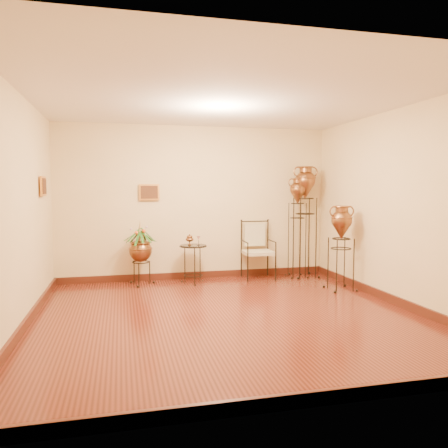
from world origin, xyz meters
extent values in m
plane|color=maroon|center=(0.00, 0.00, 0.00)|extent=(5.00, 5.00, 0.00)
cube|color=#4A1D11|center=(0.00, 2.48, 0.06)|extent=(5.00, 0.04, 0.12)
cube|color=#4A1D11|center=(0.00, -2.48, 0.06)|extent=(5.00, 0.04, 0.12)
cube|color=#4A1D11|center=(-2.48, 0.00, 0.06)|extent=(0.04, 5.00, 0.12)
cube|color=#4A1D11|center=(2.48, 0.00, 0.06)|extent=(0.04, 5.00, 0.12)
cube|color=gold|center=(-0.85, 2.46, 1.60)|extent=(0.36, 0.03, 0.29)
cube|color=gold|center=(-2.46, 1.45, 1.70)|extent=(0.03, 0.36, 0.29)
cube|color=beige|center=(1.10, 2.15, 0.49)|extent=(0.53, 0.49, 0.06)
cube|color=beige|center=(1.10, 2.15, 0.79)|extent=(0.40, 0.04, 0.42)
cylinder|color=black|center=(-0.13, 2.05, 0.67)|extent=(0.46, 0.46, 0.01)
camera|label=1|loc=(-1.35, -5.45, 1.66)|focal=35.00mm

